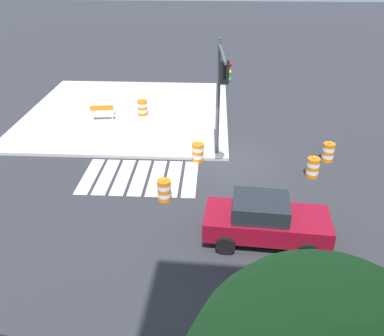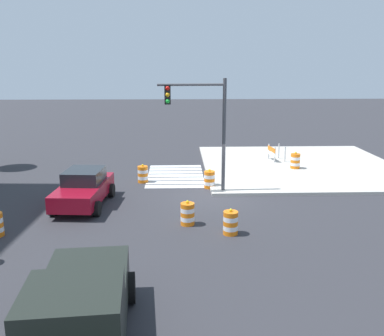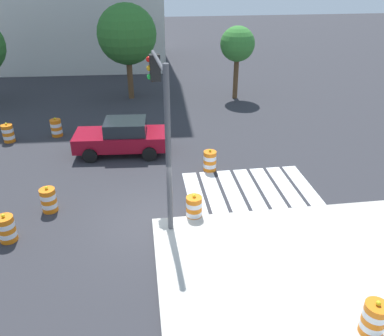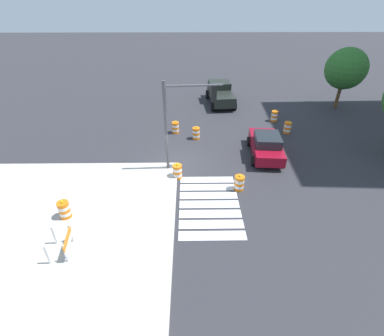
{
  "view_description": "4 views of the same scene",
  "coord_description": "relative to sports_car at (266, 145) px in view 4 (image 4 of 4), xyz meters",
  "views": [
    {
      "loc": [
        0.77,
        18.14,
        9.36
      ],
      "look_at": [
        1.64,
        2.19,
        0.76
      ],
      "focal_mm": 39.81,
      "sensor_mm": 36.0,
      "label": 1
    },
    {
      "loc": [
        -19.58,
        1.63,
        6.25
      ],
      "look_at": [
        1.83,
        0.91,
        0.99
      ],
      "focal_mm": 39.39,
      "sensor_mm": 36.0,
      "label": 2
    },
    {
      "loc": [
        -0.16,
        -11.24,
        8.04
      ],
      "look_at": [
        1.72,
        2.25,
        0.86
      ],
      "focal_mm": 36.3,
      "sensor_mm": 36.0,
      "label": 3
    },
    {
      "loc": [
        15.49,
        0.72,
        9.91
      ],
      "look_at": [
        1.67,
        0.9,
        0.82
      ],
      "focal_mm": 26.25,
      "sensor_mm": 36.0,
      "label": 4
    }
  ],
  "objects": [
    {
      "name": "traffic_barrel_crosswalk_end",
      "position": [
        -5.78,
        2.12,
        -0.36
      ],
      "size": [
        0.56,
        0.56,
        1.02
      ],
      "color": "orange",
      "rests_on": "ground"
    },
    {
      "name": "sidewalk_corner",
      "position": [
        7.1,
        -11.94,
        -0.74
      ],
      "size": [
        12.0,
        12.0,
        0.15
      ],
      "primitive_type": "cube",
      "color": "#BCB7AD",
      "rests_on": "ground"
    },
    {
      "name": "traffic_barrel_far_curb",
      "position": [
        2.58,
        -5.92,
        -0.36
      ],
      "size": [
        0.56,
        0.56,
        1.02
      ],
      "color": "orange",
      "rests_on": "ground"
    },
    {
      "name": "construction_barricade",
      "position": [
        8.28,
        -10.56,
        -0.09
      ],
      "size": [
        1.33,
        0.94,
        1.0
      ],
      "color": "silver",
      "rests_on": "sidewalk_corner"
    },
    {
      "name": "street_tree_streetside_near",
      "position": [
        -8.86,
        8.79,
        2.79
      ],
      "size": [
        3.58,
        3.58,
        5.41
      ],
      "color": "brown",
      "rests_on": "ground"
    },
    {
      "name": "pickup_truck",
      "position": [
        -10.32,
        -2.12,
        0.16
      ],
      "size": [
        5.29,
        2.68,
        1.92
      ],
      "color": "black",
      "rests_on": "ground"
    },
    {
      "name": "traffic_barrel_median_near",
      "position": [
        -3.49,
        2.55,
        -0.36
      ],
      "size": [
        0.56,
        0.56,
        1.02
      ],
      "color": "orange",
      "rests_on": "ground"
    },
    {
      "name": "traffic_barrel_median_far",
      "position": [
        -3.61,
        -6.26,
        -0.36
      ],
      "size": [
        0.56,
        0.56,
        1.02
      ],
      "color": "orange",
      "rests_on": "ground"
    },
    {
      "name": "traffic_barrel_on_sidewalk",
      "position": [
        6.09,
        -11.38,
        -0.21
      ],
      "size": [
        0.56,
        0.56,
        1.02
      ],
      "color": "orange",
      "rests_on": "sidewalk_corner"
    },
    {
      "name": "traffic_light_pole",
      "position": [
        1.61,
        -5.4,
        3.1
      ],
      "size": [
        0.56,
        3.29,
        5.5
      ],
      "color": "#4C4C51",
      "rests_on": "sidewalk_corner"
    },
    {
      "name": "sports_car",
      "position": [
        0.0,
        0.0,
        0.0
      ],
      "size": [
        4.43,
        2.39,
        1.63
      ],
      "color": "maroon",
      "rests_on": "ground"
    },
    {
      "name": "ground_plane",
      "position": [
        1.1,
        -5.94,
        -0.81
      ],
      "size": [
        120.0,
        120.0,
        0.0
      ],
      "primitive_type": "plane",
      "color": "#2D2D33"
    },
    {
      "name": "crosswalk_stripes",
      "position": [
        5.1,
        -4.14,
        -0.8
      ],
      "size": [
        5.1,
        3.2,
        0.02
      ],
      "color": "silver",
      "rests_on": "ground"
    },
    {
      "name": "traffic_barrel_near_corner",
      "position": [
        3.79,
        -2.37,
        -0.36
      ],
      "size": [
        0.56,
        0.56,
        1.02
      ],
      "color": "orange",
      "rests_on": "ground"
    },
    {
      "name": "traffic_barrel_lane_center",
      "position": [
        -2.58,
        -4.66,
        -0.36
      ],
      "size": [
        0.56,
        0.56,
        1.02
      ],
      "color": "orange",
      "rests_on": "ground"
    }
  ]
}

